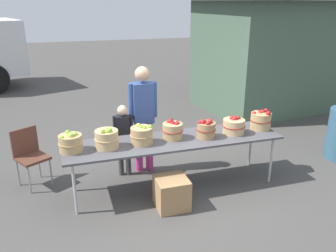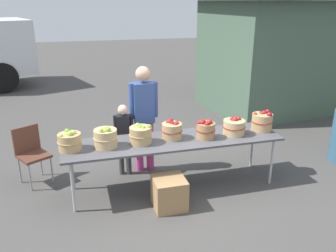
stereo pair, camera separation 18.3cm
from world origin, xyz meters
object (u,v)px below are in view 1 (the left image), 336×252
apple_basket_red_3 (261,120)px  child_customer (123,135)px  apple_basket_red_1 (206,129)px  apple_basket_red_2 (234,126)px  apple_basket_red_0 (173,130)px  produce_crate (172,193)px  market_table (174,142)px  apple_basket_green_1 (107,138)px  apple_basket_green_0 (71,143)px  vendor_adult (143,111)px  apple_basket_green_2 (142,135)px  folding_chair (29,153)px

apple_basket_red_3 → child_customer: size_ratio=0.28×
apple_basket_red_1 → apple_basket_red_2: 0.46m
apple_basket_red_2 → apple_basket_red_3: size_ratio=1.04×
apple_basket_red_0 → apple_basket_red_2: apple_basket_red_0 is taller
apple_basket_red_1 → apple_basket_red_0: bearing=166.7°
produce_crate → apple_basket_red_1: bearing=34.3°
market_table → apple_basket_red_2: 0.93m
market_table → apple_basket_green_1: bearing=-179.4°
apple_basket_red_3 → apple_basket_green_1: bearing=-179.1°
apple_basket_red_2 → produce_crate: apple_basket_red_2 is taller
apple_basket_green_0 → child_customer: size_ratio=0.28×
apple_basket_red_0 → apple_basket_red_2: bearing=-4.7°
apple_basket_green_0 → vendor_adult: (1.13, 0.64, 0.12)m
apple_basket_red_2 → apple_basket_red_3: bearing=6.3°
market_table → apple_basket_green_2: (-0.47, 0.00, 0.16)m
apple_basket_green_1 → folding_chair: bearing=145.5°
child_customer → apple_basket_red_1: bearing=165.1°
apple_basket_red_3 → child_customer: child_customer is taller
apple_basket_red_1 → apple_basket_red_2: size_ratio=0.84×
apple_basket_red_0 → apple_basket_red_3: 1.41m
folding_chair → market_table: bearing=-50.1°
market_table → apple_basket_red_1: apple_basket_red_1 is taller
apple_basket_green_2 → vendor_adult: (0.18, 0.66, 0.12)m
vendor_adult → apple_basket_red_3: bearing=160.6°
market_table → apple_basket_red_3: size_ratio=9.52×
apple_basket_green_1 → apple_basket_red_0: size_ratio=1.08×
apple_basket_red_1 → apple_basket_red_2: (0.46, 0.03, -0.01)m
apple_basket_green_1 → apple_basket_red_2: 1.87m
child_customer → produce_crate: child_customer is taller
vendor_adult → produce_crate: size_ratio=4.05×
produce_crate → folding_chair: bearing=145.8°
apple_basket_green_0 → apple_basket_green_1: apple_basket_green_1 is taller
apple_basket_green_1 → produce_crate: apple_basket_green_1 is taller
market_table → vendor_adult: bearing=113.8°
apple_basket_green_0 → apple_basket_red_3: size_ratio=0.99×
apple_basket_red_0 → apple_basket_red_1: bearing=-13.3°
apple_basket_green_1 → apple_basket_red_1: (1.41, -0.05, -0.00)m
apple_basket_green_2 → produce_crate: bearing=-62.4°
apple_basket_red_1 → child_customer: 1.28m
apple_basket_green_0 → folding_chair: apple_basket_green_0 is taller
apple_basket_red_3 → folding_chair: (-3.41, 0.68, -0.38)m
apple_basket_green_0 → produce_crate: apple_basket_green_0 is taller
apple_basket_green_2 → child_customer: size_ratio=0.28×
apple_basket_red_2 → vendor_adult: bearing=150.5°
apple_basket_green_1 → child_customer: child_customer is taller
apple_basket_green_1 → child_customer: (0.32, 0.59, -0.21)m
apple_basket_green_1 → folding_chair: 1.33m
apple_basket_red_0 → folding_chair: 2.13m
apple_basket_red_3 → vendor_adult: vendor_adult is taller
child_customer → apple_basket_green_1: bearing=77.1°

